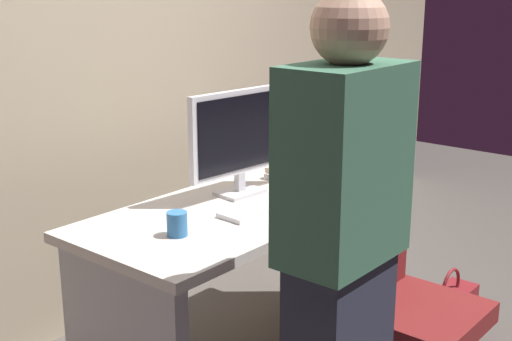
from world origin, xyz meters
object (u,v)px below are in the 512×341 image
(mouse, at_px, (308,186))
(handbag, at_px, (448,317))
(keyboard, at_px, (265,206))
(cell_phone, at_px, (346,182))
(desk, at_px, (247,255))
(office_chair, at_px, (403,319))
(cup_near_keyboard, at_px, (177,224))
(monitor, at_px, (240,136))
(book_stack, at_px, (288,169))
(person_at_desk, at_px, (341,260))

(mouse, relative_size, handbag, 0.26)
(keyboard, relative_size, cell_phone, 2.99)
(desk, relative_size, office_chair, 1.58)
(cell_phone, bearing_deg, cup_near_keyboard, 173.40)
(office_chair, distance_m, keyboard, 0.70)
(desk, height_order, monitor, monitor)
(keyboard, height_order, cell_phone, keyboard)
(mouse, height_order, cell_phone, mouse)
(monitor, xyz_separation_m, keyboard, (-0.08, -0.20, -0.25))
(book_stack, bearing_deg, handbag, -65.50)
(desk, relative_size, cup_near_keyboard, 16.53)
(cup_near_keyboard, bearing_deg, cell_phone, -5.77)
(desk, bearing_deg, monitor, 53.21)
(office_chair, xyz_separation_m, handbag, (0.67, 0.11, -0.29))
(handbag, bearing_deg, cell_phone, 116.36)
(keyboard, distance_m, handbag, 1.10)
(desk, distance_m, book_stack, 0.51)
(monitor, bearing_deg, cup_near_keyboard, -163.52)
(mouse, distance_m, cup_near_keyboard, 0.77)
(desk, bearing_deg, cup_near_keyboard, -173.37)
(office_chair, xyz_separation_m, mouse, (0.24, 0.62, 0.34))
(mouse, relative_size, book_stack, 0.45)
(mouse, xyz_separation_m, book_stack, (0.11, 0.20, 0.02))
(office_chair, height_order, cell_phone, office_chair)
(office_chair, bearing_deg, book_stack, 67.13)
(office_chair, relative_size, monitor, 1.74)
(office_chair, relative_size, person_at_desk, 0.57)
(office_chair, xyz_separation_m, book_stack, (0.34, 0.81, 0.37))
(desk, relative_size, handbag, 3.94)
(keyboard, xyz_separation_m, book_stack, (0.43, 0.21, 0.03))
(office_chair, distance_m, monitor, 1.00)
(desk, distance_m, person_at_desk, 0.92)
(desk, xyz_separation_m, monitor, (0.08, 0.10, 0.49))
(person_at_desk, distance_m, cell_phone, 1.13)
(monitor, height_order, cell_phone, monitor)
(monitor, distance_m, book_stack, 0.41)
(desk, xyz_separation_m, book_stack, (0.42, 0.11, 0.27))
(handbag, bearing_deg, mouse, 129.92)
(monitor, xyz_separation_m, book_stack, (0.34, 0.01, -0.22))
(desk, bearing_deg, handbag, -38.82)
(monitor, bearing_deg, book_stack, 0.93)
(office_chair, bearing_deg, keyboard, 97.89)
(keyboard, distance_m, mouse, 0.32)
(keyboard, relative_size, mouse, 4.30)
(desk, bearing_deg, cell_phone, -16.07)
(monitor, bearing_deg, keyboard, -112.04)
(person_at_desk, height_order, monitor, person_at_desk)
(person_at_desk, relative_size, mouse, 16.39)
(mouse, bearing_deg, keyboard, -177.29)
(office_chair, bearing_deg, desk, 96.34)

